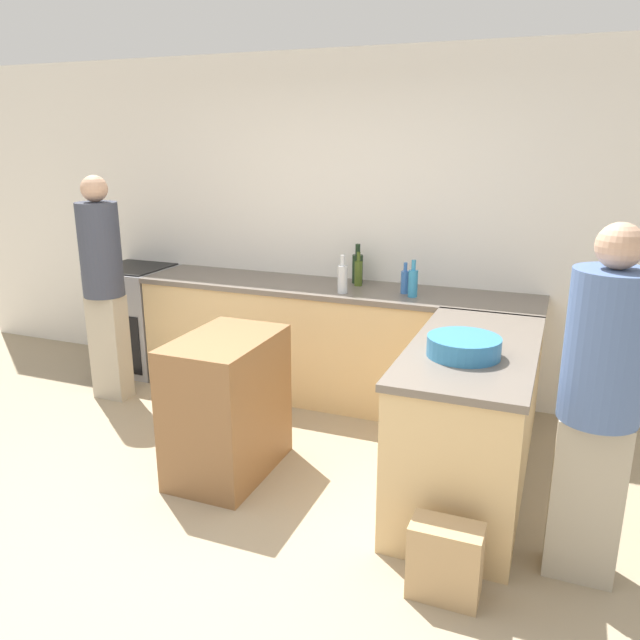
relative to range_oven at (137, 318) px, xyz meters
The scene contains 15 objects.
ground_plane 2.82m from the range_oven, 46.91° to the right, with size 14.00×14.00×0.00m, color tan.
wall_back 2.12m from the range_oven, 10.32° to the left, with size 8.00×0.06×2.70m.
counter_back 1.90m from the range_oven, ahead, with size 3.17×0.66×0.93m.
counter_peninsula 3.31m from the range_oven, 18.56° to the right, with size 0.69×1.51×0.93m.
range_oven is the anchor object (origin of this frame).
island_table 2.17m from the range_oven, 38.11° to the right, with size 0.52×0.80×0.89m.
mixing_bowl 3.40m from the range_oven, 22.02° to the right, with size 0.39×0.39×0.11m.
water_bottle_blue 2.54m from the range_oven, ahead, with size 0.06×0.06×0.23m.
dish_soap_bottle 2.62m from the range_oven, ahead, with size 0.07×0.07×0.27m.
olive_oil_bottle 2.15m from the range_oven, ahead, with size 0.06×0.06×0.27m.
vinegar_bottle_clear 2.13m from the range_oven, ahead, with size 0.07×0.07×0.29m.
wine_bottle_dark 2.13m from the range_oven, ahead, with size 0.09×0.09×0.31m.
person_by_range 0.86m from the range_oven, 70.51° to the right, with size 0.31×0.31×1.78m.
person_at_peninsula 4.11m from the range_oven, 22.63° to the right, with size 0.35×0.35×1.71m.
paper_bag 3.77m from the range_oven, 31.69° to the right, with size 0.33×0.18×0.37m.
Camera 1 is at (1.66, -2.41, 2.04)m, focal length 35.00 mm.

